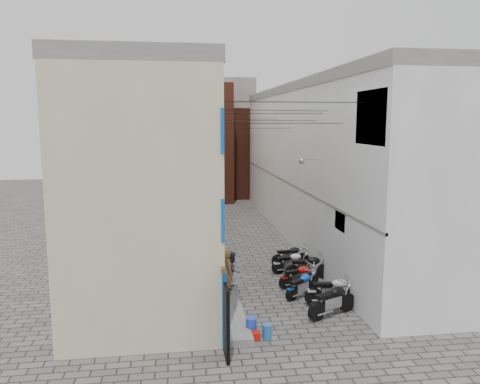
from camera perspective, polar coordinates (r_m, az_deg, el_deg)
name	(u,v)px	position (r m, az deg, el deg)	size (l,w,h in m)	color
ground	(305,344)	(15.48, 7.89, -17.84)	(90.00, 90.00, 0.00)	#504E4C
plinth	(208,239)	(27.22, -3.87, -5.76)	(0.90, 26.00, 0.25)	slate
building_left	(155,165)	(26.38, -10.34, 3.31)	(5.10, 27.00, 9.00)	beige
building_right	(328,162)	(27.87, 10.67, 3.60)	(5.94, 26.00, 9.00)	silver
building_far_brick_left	(196,143)	(41.39, -5.41, 5.99)	(6.00, 6.00, 10.00)	brown
building_far_brick_right	(248,152)	(43.94, 1.03, 4.87)	(5.00, 6.00, 8.00)	brown
building_far_concrete	(213,135)	(47.48, -3.34, 6.95)	(8.00, 5.00, 11.00)	slate
far_shopfront	(222,190)	(39.11, -2.21, 0.27)	(2.00, 0.30, 2.40)	black
overhead_wires	(261,116)	(21.31, 2.59, 9.28)	(5.80, 13.02, 1.32)	black
motorcycle_a	(332,299)	(17.33, 11.21, -12.67)	(0.69, 2.18, 1.26)	black
motorcycle_b	(333,289)	(18.25, 11.31, -11.57)	(0.68, 2.16, 1.25)	#B2B2B7
motorcycle_c	(302,284)	(18.93, 7.58, -11.04)	(0.58, 1.83, 1.06)	blue
motorcycle_d	(299,275)	(19.95, 7.22, -9.97)	(0.59, 1.86, 1.08)	#9A0D0B
motorcycle_e	(308,266)	(20.95, 8.33, -8.88)	(0.66, 2.10, 1.22)	black
motorcycle_f	(291,261)	(21.70, 6.28, -8.39)	(0.60, 1.88, 1.09)	silver
motorcycle_g	(291,255)	(22.71, 6.19, -7.60)	(0.60, 1.90, 1.10)	black
person_a	(228,272)	(18.30, -1.49, -9.69)	(0.64, 0.42, 1.75)	#A06B3A
person_b	(232,270)	(18.93, -0.92, -9.46)	(0.73, 0.57, 1.49)	#353850
water_jug_near	(267,332)	(15.57, 3.31, -16.63)	(0.30, 0.30, 0.47)	#2362AF
water_jug_far	(251,326)	(15.82, 1.37, -16.02)	(0.36, 0.36, 0.56)	blue
red_crate	(254,336)	(15.55, 1.69, -17.12)	(0.39, 0.29, 0.24)	red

